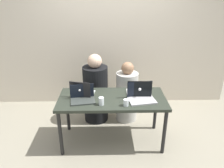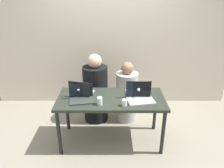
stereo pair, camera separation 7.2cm
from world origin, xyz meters
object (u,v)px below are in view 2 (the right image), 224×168
person_on_right (128,95)px  laptop_back_left (82,92)px  laptop_front_right (141,97)px  water_glass_left (101,101)px  water_glass_right (125,103)px  laptop_front_left (82,97)px  laptop_back_right (139,92)px  person_on_left (97,92)px

person_on_right → laptop_back_left: (-0.68, -0.51, 0.31)m
laptop_back_left → laptop_front_right: same height
water_glass_left → water_glass_right: 0.32m
laptop_front_left → laptop_back_right: bearing=1.6°
laptop_back_right → water_glass_right: bearing=57.9°
person_on_left → laptop_back_right: (0.64, -0.52, 0.25)m
laptop_back_right → laptop_front_right: bearing=97.6°
water_glass_left → person_on_left: bearing=98.4°
laptop_back_left → laptop_back_right: bearing=-166.7°
laptop_front_right → water_glass_left: 0.55m
person_on_right → water_glass_left: person_on_right is taller
person_on_right → laptop_front_right: (0.13, -0.66, 0.31)m
water_glass_right → person_on_right: bearing=83.9°
person_on_left → person_on_right: person_on_left is taller
laptop_back_right → laptop_front_right: laptop_back_right is taller
laptop_front_right → laptop_front_left: laptop_front_right is taller
person_on_right → laptop_front_left: 0.99m
person_on_left → person_on_right: size_ratio=1.13×
person_on_right → laptop_front_left: (-0.66, -0.67, 0.30)m
laptop_back_right → water_glass_right: (-0.21, -0.31, -0.01)m
water_glass_right → person_on_left: bearing=117.9°
laptop_front_right → laptop_front_left: bearing=170.5°
water_glass_right → laptop_front_right: bearing=36.3°
person_on_right → laptop_front_right: 0.74m
laptop_back_left → water_glass_left: 0.40m
person_on_right → laptop_back_right: (0.12, -0.52, 0.31)m
laptop_back_right → water_glass_right: size_ratio=3.86×
person_on_right → water_glass_left: size_ratio=9.92×
water_glass_left → laptop_back_right: bearing=27.6°
laptop_back_left → laptop_back_right: 0.80m
laptop_back_right → laptop_front_left: 0.79m
laptop_back_left → laptop_back_right: (0.80, -0.01, 0.00)m
laptop_front_left → water_glass_left: (0.26, -0.12, -0.00)m
person_on_left → laptop_front_left: person_on_left is taller
laptop_back_left → water_glass_left: (0.28, -0.28, -0.01)m
person_on_right → laptop_back_right: 0.61m
water_glass_left → person_on_right: bearing=62.8°
laptop_front_left → laptop_back_left: bearing=88.7°
person_on_left → laptop_back_right: 0.86m
person_on_left → laptop_front_left: 0.72m
laptop_back_left → laptop_front_left: laptop_back_left is taller
person_on_right → laptop_front_right: bearing=104.3°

